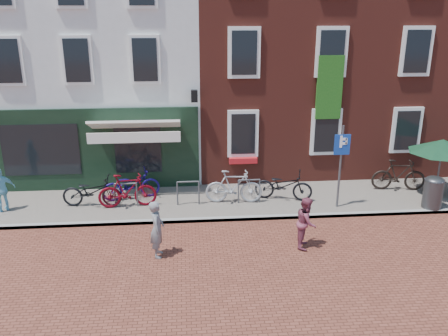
{
  "coord_description": "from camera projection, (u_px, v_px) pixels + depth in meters",
  "views": [
    {
      "loc": [
        -1.56,
        -13.19,
        6.26
      ],
      "look_at": [
        -0.33,
        1.18,
        1.34
      ],
      "focal_mm": 38.0,
      "sensor_mm": 36.0,
      "label": 1
    }
  ],
  "objects": [
    {
      "name": "building_brick_right",
      "position": [
        406.0,
        38.0,
        20.22
      ],
      "size": [
        6.0,
        8.0,
        10.0
      ],
      "primitive_type": "cube",
      "color": "maroon",
      "rests_on": "ground"
    },
    {
      "name": "bicycle_0",
      "position": [
        92.0,
        191.0,
        15.3
      ],
      "size": [
        1.97,
        0.82,
        1.01
      ],
      "primitive_type": "imported",
      "rotation": [
        0.0,
        0.0,
        1.49
      ],
      "color": "black",
      "rests_on": "sidewalk"
    },
    {
      "name": "sidewalk",
      "position": [
        262.0,
        200.0,
        16.07
      ],
      "size": [
        24.0,
        3.0,
        0.1
      ],
      "primitive_type": "cube",
      "color": "slate",
      "rests_on": "ground"
    },
    {
      "name": "bicycle_1",
      "position": [
        127.0,
        191.0,
        15.21
      ],
      "size": [
        1.9,
        0.69,
        1.12
      ],
      "primitive_type": "imported",
      "rotation": [
        0.0,
        0.0,
        1.66
      ],
      "color": "#5F040F",
      "rests_on": "sidewalk"
    },
    {
      "name": "building_brick_mid",
      "position": [
        268.0,
        39.0,
        19.74
      ],
      "size": [
        6.0,
        8.0,
        10.0
      ],
      "primitive_type": "cube",
      "color": "maroon",
      "rests_on": "ground"
    },
    {
      "name": "bicycle_2",
      "position": [
        131.0,
        185.0,
        15.89
      ],
      "size": [
        2.03,
        1.14,
        1.01
      ],
      "primitive_type": "imported",
      "rotation": [
        0.0,
        0.0,
        1.83
      ],
      "color": "#150A55",
      "rests_on": "sidewalk"
    },
    {
      "name": "bicycle_3",
      "position": [
        234.0,
        187.0,
        15.56
      ],
      "size": [
        1.9,
        0.69,
        1.12
      ],
      "primitive_type": "imported",
      "rotation": [
        0.0,
        0.0,
        1.48
      ],
      "color": "#99999B",
      "rests_on": "sidewalk"
    },
    {
      "name": "boy",
      "position": [
        306.0,
        222.0,
        12.84
      ],
      "size": [
        0.73,
        0.83,
        1.44
      ],
      "primitive_type": "imported",
      "rotation": [
        0.0,
        0.0,
        1.25
      ],
      "color": "#83394B",
      "rests_on": "ground"
    },
    {
      "name": "bicycle_5",
      "position": [
        399.0,
        175.0,
        16.63
      ],
      "size": [
        1.92,
        0.8,
        1.12
      ],
      "primitive_type": "imported",
      "rotation": [
        0.0,
        0.0,
        1.42
      ],
      "color": "black",
      "rests_on": "sidewalk"
    },
    {
      "name": "parking_sign",
      "position": [
        341.0,
        156.0,
        14.85
      ],
      "size": [
        0.5,
        0.08,
        2.71
      ],
      "color": "#4C4C4F",
      "rests_on": "sidewalk"
    },
    {
      "name": "woman",
      "position": [
        157.0,
        229.0,
        12.33
      ],
      "size": [
        0.37,
        0.57,
        1.55
      ],
      "primitive_type": "imported",
      "rotation": [
        0.0,
        0.0,
        1.57
      ],
      "color": "slate",
      "rests_on": "ground"
    },
    {
      "name": "building_stucco",
      "position": [
        98.0,
        52.0,
        19.33
      ],
      "size": [
        8.0,
        8.0,
        9.0
      ],
      "primitive_type": "cube",
      "color": "silver",
      "rests_on": "ground"
    },
    {
      "name": "bicycle_4",
      "position": [
        283.0,
        185.0,
        15.83
      ],
      "size": [
        2.03,
        1.16,
        1.01
      ],
      "primitive_type": "imported",
      "rotation": [
        0.0,
        0.0,
        1.3
      ],
      "color": "black",
      "rests_on": "sidewalk"
    },
    {
      "name": "ground",
      "position": [
        238.0,
        221.0,
        14.59
      ],
      "size": [
        80.0,
        80.0,
        0.0
      ],
      "primitive_type": "plane",
      "color": "brown"
    },
    {
      "name": "parasol",
      "position": [
        443.0,
        144.0,
        15.75
      ],
      "size": [
        2.22,
        2.22,
        2.09
      ],
      "color": "#4C4C4F",
      "rests_on": "sidewalk"
    },
    {
      "name": "litter_bin",
      "position": [
        433.0,
        191.0,
        15.16
      ],
      "size": [
        0.62,
        0.62,
        1.13
      ],
      "color": "#3C3C3F",
      "rests_on": "sidewalk"
    },
    {
      "name": "cafe_person",
      "position": [
        2.0,
        190.0,
        14.88
      ],
      "size": [
        0.88,
        0.78,
        1.43
      ],
      "primitive_type": "imported",
      "rotation": [
        0.0,
        0.0,
        3.79
      ],
      "color": "#81CAE1",
      "rests_on": "sidewalk"
    }
  ]
}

